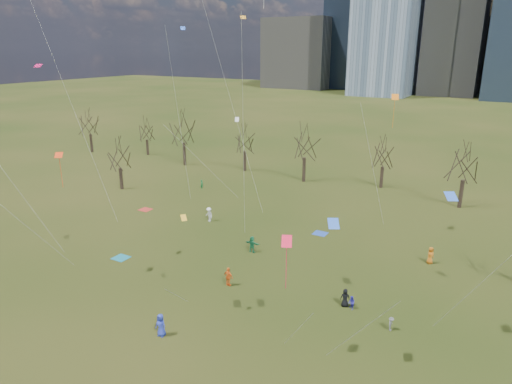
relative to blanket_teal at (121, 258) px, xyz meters
The scene contains 16 objects.
ground 12.55m from the blanket_teal, 18.87° to the right, with size 500.00×500.00×0.00m, color black.
downtown_skyline 210.44m from the blanket_teal, 87.38° to the left, with size 212.50×78.00×118.00m.
bare_tree_row 35.72m from the blanket_teal, 70.42° to the left, with size 113.04×29.80×9.50m.
blanket_teal is the anchor object (origin of this frame).
blanket_navy 22.90m from the blanket_teal, 46.67° to the left, with size 1.60×1.50×0.03m, color #254AAF.
blanket_crimson 15.01m from the blanket_teal, 123.26° to the left, with size 1.60×1.50×0.03m, color red.
person_0 15.27m from the blanket_teal, 32.93° to the right, with size 0.91×0.59×1.85m, color #2A3AB6.
person_3 27.96m from the blanket_teal, ahead, with size 0.75×0.43×1.16m, color #5B5A5F.
person_4 13.11m from the blanket_teal, ahead, with size 1.08×0.45×1.84m, color orange.
person_5 13.94m from the blanket_teal, 35.94° to the left, with size 1.69×0.54×1.82m, color #17683F.
person_6 23.81m from the blanket_teal, ahead, with size 0.80×0.52×1.64m, color black.
person_8 24.42m from the blanket_teal, ahead, with size 0.59×0.46×1.22m, color #2F2AB8.
person_9 13.53m from the blanket_teal, 82.05° to the left, with size 1.20×0.69×1.85m, color white.
person_12 32.15m from the blanket_teal, 27.66° to the left, with size 0.88×0.57×1.80m, color orange.
person_13 25.28m from the blanket_teal, 106.66° to the left, with size 0.53×0.35×1.45m, color #1B793B.
kites_airborne 20.33m from the blanket_teal, 19.29° to the left, with size 58.49×35.24×31.88m.
Camera 1 is at (22.24, -26.71, 21.21)m, focal length 32.00 mm.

